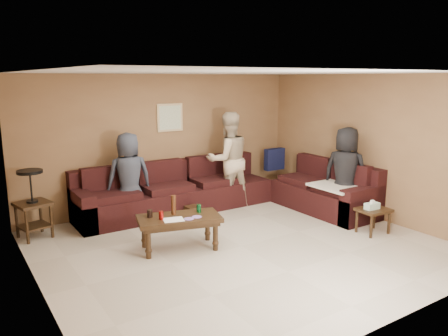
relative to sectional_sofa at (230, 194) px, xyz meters
name	(u,v)px	position (x,y,z in m)	size (l,w,h in m)	color
room	(242,134)	(-0.81, -1.52, 1.34)	(5.60, 5.50, 2.50)	beige
sectional_sofa	(230,194)	(0.00, 0.00, 0.00)	(4.65, 2.90, 0.97)	black
coffee_table	(179,221)	(-1.62, -1.10, 0.09)	(1.28, 0.88, 0.77)	#321F10
end_table_left	(32,203)	(-3.29, 0.52, 0.23)	(0.56, 0.56, 1.07)	#321F10
side_table_right	(373,212)	(1.25, -2.20, 0.03)	(0.52, 0.43, 0.55)	#321F10
waste_bin	(192,213)	(-0.84, -0.09, -0.20)	(0.22, 0.22, 0.26)	#321F10
wall_art	(170,118)	(-0.71, 0.96, 1.37)	(0.52, 0.04, 0.52)	#CDB380
person_left	(129,177)	(-1.74, 0.48, 0.44)	(0.75, 0.49, 1.54)	#2F3441
person_middle	(228,160)	(0.19, 0.34, 0.58)	(0.88, 0.68, 1.81)	#C7B394
person_right	(345,172)	(1.54, -1.35, 0.48)	(0.78, 0.51, 1.60)	black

